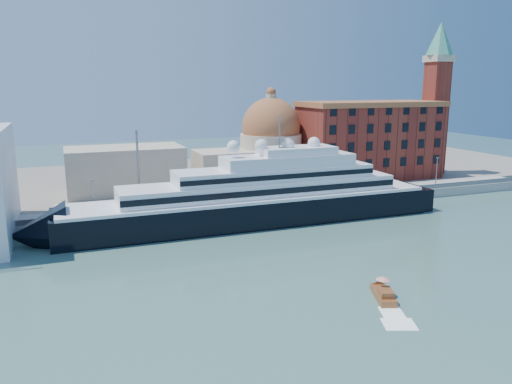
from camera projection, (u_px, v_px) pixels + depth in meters
name	position (u px, v px, depth m)	size (l,w,h in m)	color
ground	(283.00, 258.00, 88.51)	(400.00, 400.00, 0.00)	#345A58
quay	(225.00, 208.00, 119.25)	(180.00, 10.00, 2.50)	gray
land	(185.00, 179.00, 156.68)	(260.00, 72.00, 2.00)	slate
quay_fence	(231.00, 204.00, 114.76)	(180.00, 0.10, 1.20)	slate
superyacht	(241.00, 203.00, 108.58)	(93.56, 12.97, 27.96)	black
water_taxi	(384.00, 294.00, 71.36)	(4.57, 7.22, 3.26)	brown
warehouse	(369.00, 140.00, 151.38)	(43.00, 19.00, 23.25)	maroon
campanile	(437.00, 89.00, 156.70)	(8.40, 8.40, 47.00)	maroon
church	(220.00, 154.00, 141.09)	(66.00, 18.00, 25.50)	beige
lamp_posts	(173.00, 177.00, 111.39)	(120.80, 2.40, 18.00)	slate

